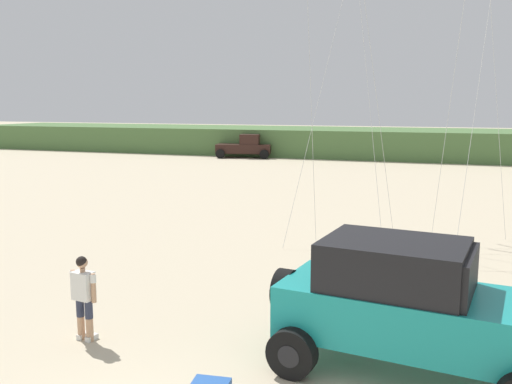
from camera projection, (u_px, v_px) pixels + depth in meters
The scene contains 4 objects.
dune_ridge at pixel (442, 144), 46.68m from camera, with size 90.00×9.46×2.33m, color #4C703D.
jeep at pixel (410, 304), 9.25m from camera, with size 4.97×2.88×2.26m.
person_watching at pixel (84, 293), 10.57m from camera, with size 0.62×0.35×1.67m.
distant_pickup at pixel (246, 146), 47.04m from camera, with size 4.90×3.25×1.98m.
Camera 1 is at (3.60, -5.25, 4.50)m, focal length 39.03 mm.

